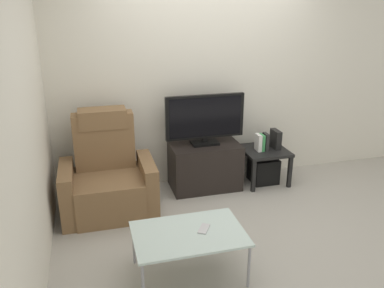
{
  "coord_description": "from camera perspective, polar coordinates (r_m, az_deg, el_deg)",
  "views": [
    {
      "loc": [
        -1.4,
        -3.38,
        2.17
      ],
      "look_at": [
        -0.35,
        0.5,
        0.7
      ],
      "focal_mm": 36.95,
      "sensor_mm": 36.0,
      "label": 1
    }
  ],
  "objects": [
    {
      "name": "recliner_armchair",
      "position": [
        4.35,
        -12.07,
        -4.82
      ],
      "size": [
        0.98,
        0.78,
        1.08
      ],
      "rotation": [
        0.0,
        0.0,
        0.04
      ],
      "color": "brown",
      "rests_on": "ground"
    },
    {
      "name": "side_table",
      "position": [
        4.99,
        10.39,
        -1.46
      ],
      "size": [
        0.54,
        0.54,
        0.43
      ],
      "color": "black",
      "rests_on": "ground"
    },
    {
      "name": "cell_phone",
      "position": [
        3.3,
        1.73,
        -12.12
      ],
      "size": [
        0.14,
        0.16,
        0.01
      ],
      "primitive_type": "cube",
      "rotation": [
        0.0,
        0.0,
        -0.55
      ],
      "color": "#B7B7BC",
      "rests_on": "coffee_table"
    },
    {
      "name": "wall_back",
      "position": [
        4.81,
        2.11,
        9.62
      ],
      "size": [
        6.4,
        0.06,
        2.6
      ],
      "primitive_type": "cube",
      "color": "beige",
      "rests_on": "ground"
    },
    {
      "name": "tv_stand",
      "position": [
        4.79,
        1.88,
        -3.19
      ],
      "size": [
        0.83,
        0.49,
        0.56
      ],
      "color": "black",
      "rests_on": "ground"
    },
    {
      "name": "book_leftmost",
      "position": [
        4.87,
        9.55,
        0.2
      ],
      "size": [
        0.04,
        0.13,
        0.21
      ],
      "primitive_type": "cube",
      "color": "white",
      "rests_on": "side_table"
    },
    {
      "name": "television",
      "position": [
        4.61,
        1.89,
        3.7
      ],
      "size": [
        0.94,
        0.2,
        0.6
      ],
      "color": "black",
      "rests_on": "tv_stand"
    },
    {
      "name": "book_middle",
      "position": [
        4.89,
        10.03,
        0.22
      ],
      "size": [
        0.04,
        0.13,
        0.2
      ],
      "primitive_type": "cube",
      "color": "#388C4C",
      "rests_on": "side_table"
    },
    {
      "name": "coffee_table",
      "position": [
        3.28,
        -0.47,
        -13.04
      ],
      "size": [
        0.9,
        0.6,
        0.4
      ],
      "color": "#B2C6C1",
      "rests_on": "ground"
    },
    {
      "name": "game_console",
      "position": [
        5.0,
        11.98,
        0.7
      ],
      "size": [
        0.07,
        0.2,
        0.23
      ],
      "primitive_type": "cube",
      "color": "black",
      "rests_on": "side_table"
    },
    {
      "name": "ground_plane",
      "position": [
        4.25,
        6.44,
        -10.72
      ],
      "size": [
        6.4,
        6.4,
        0.0
      ],
      "primitive_type": "plane",
      "color": "#9E998E"
    },
    {
      "name": "wall_side",
      "position": [
        3.53,
        -22.51,
        4.26
      ],
      "size": [
        0.06,
        4.48,
        2.6
      ],
      "primitive_type": "cube",
      "color": "beige",
      "rests_on": "ground"
    },
    {
      "name": "book_rightmost",
      "position": [
        4.91,
        10.58,
        0.34
      ],
      "size": [
        0.04,
        0.12,
        0.21
      ],
      "primitive_type": "cube",
      "color": "#262626",
      "rests_on": "side_table"
    },
    {
      "name": "subwoofer_box",
      "position": [
        5.07,
        10.25,
        -3.65
      ],
      "size": [
        0.32,
        0.32,
        0.32
      ],
      "primitive_type": "cube",
      "color": "black",
      "rests_on": "ground"
    }
  ]
}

